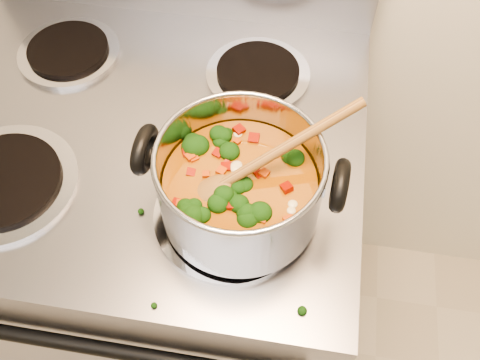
# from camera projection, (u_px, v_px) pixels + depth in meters

# --- Properties ---
(electric_range) EXTENTS (0.76, 0.69, 1.08)m
(electric_range) POSITION_uv_depth(u_px,v_px,m) (170.00, 246.00, 1.29)
(electric_range) COLOR gray
(electric_range) RESTS_ON ground
(stockpot) EXTENTS (0.29, 0.23, 0.14)m
(stockpot) POSITION_uv_depth(u_px,v_px,m) (240.00, 186.00, 0.75)
(stockpot) COLOR #A1A1A9
(stockpot) RESTS_ON electric_range
(wooden_spoon) EXTENTS (0.24, 0.16, 0.11)m
(wooden_spoon) POSITION_uv_depth(u_px,v_px,m) (249.00, 169.00, 0.73)
(wooden_spoon) COLOR olive
(wooden_spoon) RESTS_ON stockpot
(cooktop_crumbs) EXTENTS (0.35, 0.23, 0.01)m
(cooktop_crumbs) POSITION_uv_depth(u_px,v_px,m) (275.00, 208.00, 0.82)
(cooktop_crumbs) COLOR black
(cooktop_crumbs) RESTS_ON electric_range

